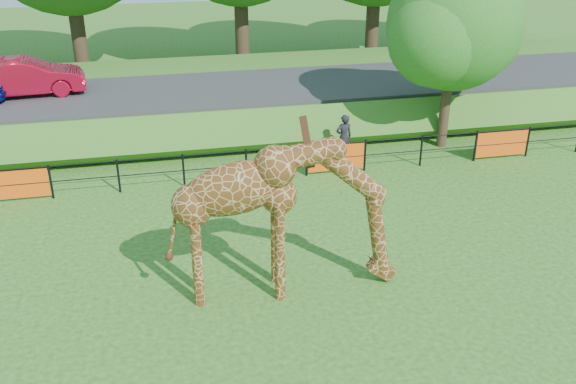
% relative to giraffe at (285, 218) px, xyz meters
% --- Properties ---
extents(ground, '(90.00, 90.00, 0.00)m').
position_rel_giraffe_xyz_m(ground, '(0.08, -1.67, -1.90)').
color(ground, '#245214').
rests_on(ground, ground).
extents(giraffe, '(5.37, 1.30, 3.80)m').
position_rel_giraffe_xyz_m(giraffe, '(0.00, 0.00, 0.00)').
color(giraffe, '#5A3212').
rests_on(giraffe, ground).
extents(perimeter_fence, '(28.07, 0.10, 1.10)m').
position_rel_giraffe_xyz_m(perimeter_fence, '(0.08, 6.33, -1.35)').
color(perimeter_fence, black).
rests_on(perimeter_fence, ground).
extents(embankment, '(40.00, 9.00, 1.30)m').
position_rel_giraffe_xyz_m(embankment, '(0.08, 13.83, -1.25)').
color(embankment, '#245214').
rests_on(embankment, ground).
extents(road, '(40.00, 5.00, 0.12)m').
position_rel_giraffe_xyz_m(road, '(0.08, 12.33, -0.54)').
color(road, '#2C2C2E').
rests_on(road, embankment).
extents(car_red, '(4.41, 1.91, 1.41)m').
position_rel_giraffe_xyz_m(car_red, '(-7.31, 12.91, 0.23)').
color(car_red, '#B80D28').
rests_on(car_red, road).
extents(visitor, '(0.64, 0.46, 1.64)m').
position_rel_giraffe_xyz_m(visitor, '(3.66, 7.45, -1.08)').
color(visitor, black).
rests_on(visitor, ground).
extents(tree_east, '(5.40, 4.71, 6.76)m').
position_rel_giraffe_xyz_m(tree_east, '(7.67, 7.97, 2.38)').
color(tree_east, '#322316').
rests_on(tree_east, ground).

